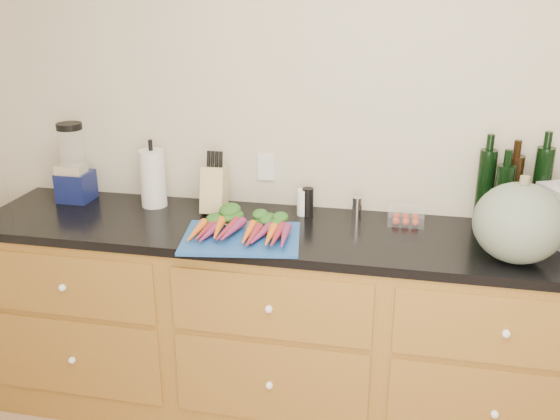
% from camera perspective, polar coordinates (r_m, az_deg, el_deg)
% --- Properties ---
extents(wall_back, '(4.10, 0.05, 2.60)m').
position_cam_1_polar(wall_back, '(2.85, 10.76, 6.78)').
color(wall_back, beige).
rests_on(wall_back, ground).
extents(cabinets, '(3.60, 0.64, 0.90)m').
position_cam_1_polar(cabinets, '(2.86, 9.44, -11.51)').
color(cabinets, brown).
rests_on(cabinets, ground).
extents(countertop, '(3.64, 0.62, 0.04)m').
position_cam_1_polar(countertop, '(2.66, 10.02, -2.80)').
color(countertop, black).
rests_on(countertop, cabinets).
extents(cutting_board, '(0.53, 0.43, 0.01)m').
position_cam_1_polar(cutting_board, '(2.58, -3.56, -2.58)').
color(cutting_board, '#194998').
rests_on(cutting_board, countertop).
extents(carrots, '(0.41, 0.30, 0.06)m').
position_cam_1_polar(carrots, '(2.60, -3.34, -1.63)').
color(carrots, orange).
rests_on(carrots, cutting_board).
extents(squash, '(0.34, 0.34, 0.30)m').
position_cam_1_polar(squash, '(2.50, 21.00, -1.11)').
color(squash, '#526252').
rests_on(squash, countertop).
extents(blender_appliance, '(0.15, 0.15, 0.38)m').
position_cam_1_polar(blender_appliance, '(3.15, -18.35, 3.75)').
color(blender_appliance, '#10174A').
rests_on(blender_appliance, countertop).
extents(paper_towel, '(0.12, 0.12, 0.27)m').
position_cam_1_polar(paper_towel, '(2.98, -11.55, 2.85)').
color(paper_towel, silver).
rests_on(paper_towel, countertop).
extents(knife_block, '(0.11, 0.11, 0.21)m').
position_cam_1_polar(knife_block, '(2.87, -6.01, 1.84)').
color(knife_block, '#D0B87A').
rests_on(knife_block, countertop).
extents(grinder_salt, '(0.05, 0.05, 0.12)m').
position_cam_1_polar(grinder_salt, '(2.83, 2.10, 0.70)').
color(grinder_salt, white).
rests_on(grinder_salt, countertop).
extents(grinder_pepper, '(0.05, 0.05, 0.13)m').
position_cam_1_polar(grinder_pepper, '(2.82, 2.56, 0.75)').
color(grinder_pepper, black).
rests_on(grinder_pepper, countertop).
extents(canister_chrome, '(0.04, 0.04, 0.10)m').
position_cam_1_polar(canister_chrome, '(2.80, 7.05, 0.18)').
color(canister_chrome, silver).
rests_on(canister_chrome, countertop).
extents(tomato_box, '(0.16, 0.12, 0.07)m').
position_cam_1_polar(tomato_box, '(2.79, 11.45, -0.49)').
color(tomato_box, white).
rests_on(tomato_box, countertop).
extents(bottles, '(0.30, 0.15, 0.36)m').
position_cam_1_polar(bottles, '(2.82, 20.33, 1.59)').
color(bottles, black).
rests_on(bottles, countertop).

